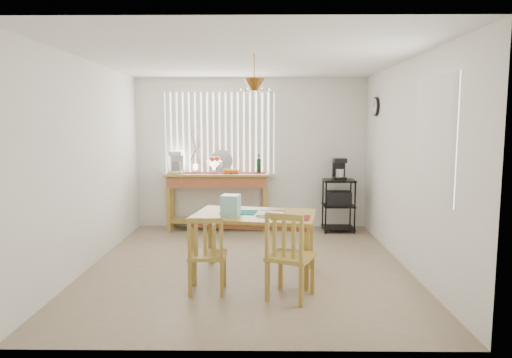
{
  "coord_description": "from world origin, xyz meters",
  "views": [
    {
      "loc": [
        0.17,
        -5.71,
        1.8
      ],
      "look_at": [
        0.1,
        0.55,
        1.05
      ],
      "focal_mm": 32.0,
      "sensor_mm": 36.0,
      "label": 1
    }
  ],
  "objects_px": {
    "sideboard": "(218,187)",
    "cart_items": "(339,170)",
    "wire_cart": "(339,200)",
    "chair_left": "(207,255)",
    "dining_table": "(254,221)",
    "chair_right": "(289,256)"
  },
  "relations": [
    {
      "from": "wire_cart",
      "to": "chair_left",
      "type": "relative_size",
      "value": 1.04
    },
    {
      "from": "wire_cart",
      "to": "chair_left",
      "type": "xyz_separation_m",
      "value": [
        -1.88,
        -2.85,
        -0.11
      ]
    },
    {
      "from": "chair_left",
      "to": "chair_right",
      "type": "height_order",
      "value": "chair_right"
    },
    {
      "from": "sideboard",
      "to": "chair_left",
      "type": "bearing_deg",
      "value": -87.02
    },
    {
      "from": "wire_cart",
      "to": "chair_right",
      "type": "relative_size",
      "value": 0.95
    },
    {
      "from": "sideboard",
      "to": "dining_table",
      "type": "bearing_deg",
      "value": -74.76
    },
    {
      "from": "dining_table",
      "to": "chair_right",
      "type": "xyz_separation_m",
      "value": [
        0.37,
        -0.74,
        -0.21
      ]
    },
    {
      "from": "cart_items",
      "to": "sideboard",
      "type": "bearing_deg",
      "value": 177.19
    },
    {
      "from": "cart_items",
      "to": "chair_right",
      "type": "distance_m",
      "value": 3.26
    },
    {
      "from": "cart_items",
      "to": "chair_left",
      "type": "bearing_deg",
      "value": -123.35
    },
    {
      "from": "wire_cart",
      "to": "chair_right",
      "type": "height_order",
      "value": "chair_right"
    },
    {
      "from": "sideboard",
      "to": "dining_table",
      "type": "relative_size",
      "value": 1.13
    },
    {
      "from": "sideboard",
      "to": "chair_left",
      "type": "relative_size",
      "value": 2.05
    },
    {
      "from": "dining_table",
      "to": "chair_right",
      "type": "distance_m",
      "value": 0.86
    },
    {
      "from": "cart_items",
      "to": "dining_table",
      "type": "height_order",
      "value": "cart_items"
    },
    {
      "from": "sideboard",
      "to": "chair_left",
      "type": "distance_m",
      "value": 2.98
    },
    {
      "from": "cart_items",
      "to": "dining_table",
      "type": "bearing_deg",
      "value": -121.15
    },
    {
      "from": "sideboard",
      "to": "cart_items",
      "type": "distance_m",
      "value": 2.06
    },
    {
      "from": "cart_items",
      "to": "chair_right",
      "type": "height_order",
      "value": "cart_items"
    },
    {
      "from": "sideboard",
      "to": "chair_right",
      "type": "distance_m",
      "value": 3.31
    },
    {
      "from": "sideboard",
      "to": "wire_cart",
      "type": "xyz_separation_m",
      "value": [
        2.04,
        -0.11,
        -0.2
      ]
    },
    {
      "from": "chair_right",
      "to": "dining_table",
      "type": "bearing_deg",
      "value": 116.41
    }
  ]
}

